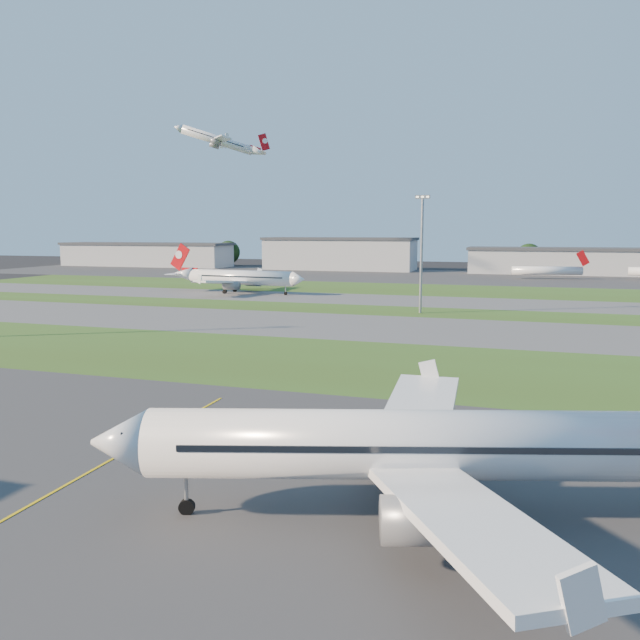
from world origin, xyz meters
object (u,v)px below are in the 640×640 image
at_px(mini_jet_near, 547,270).
at_px(airliner_taxiing, 240,278).
at_px(light_mast_centre, 422,246).
at_px(airliner_parked, 427,447).

bearing_deg(mini_jet_near, airliner_taxiing, -148.08).
height_order(airliner_taxiing, mini_jet_near, airliner_taxiing).
bearing_deg(light_mast_centre, mini_jet_near, 74.78).
height_order(mini_jet_near, light_mast_centre, light_mast_centre).
bearing_deg(light_mast_centre, airliner_taxiing, 152.95).
xyz_separation_m(airliner_parked, mini_jet_near, (16.02, 214.28, -1.38)).
bearing_deg(mini_jet_near, airliner_parked, -106.40).
xyz_separation_m(airliner_parked, light_mast_centre, (-15.17, 99.66, 10.15)).
bearing_deg(airliner_taxiing, mini_jet_near, -130.66).
bearing_deg(airliner_parked, mini_jet_near, 69.46).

